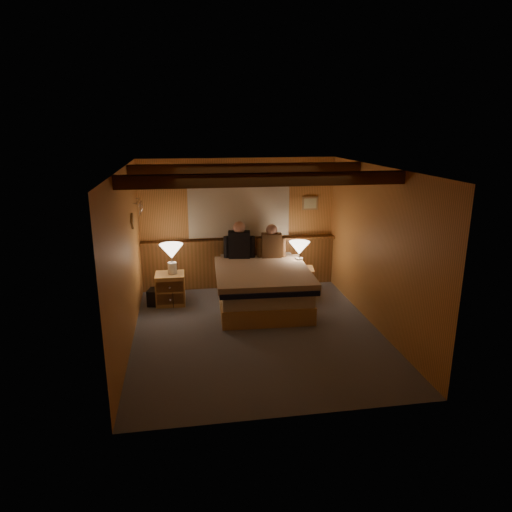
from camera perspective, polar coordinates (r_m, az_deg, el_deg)
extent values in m
plane|color=#525561|center=(6.88, 0.13, -9.39)|extent=(4.20, 4.20, 0.00)
plane|color=#D69050|center=(6.24, 0.14, 10.94)|extent=(4.20, 4.20, 0.00)
plane|color=#D78F4D|center=(8.48, -2.18, 4.05)|extent=(3.60, 0.00, 3.60)
plane|color=#D78F4D|center=(6.43, -15.91, -0.43)|extent=(0.00, 4.20, 4.20)
plane|color=#D78F4D|center=(6.97, 14.89, 0.91)|extent=(0.00, 4.20, 4.20)
plane|color=#D78F4D|center=(4.51, 4.50, -6.83)|extent=(3.60, 0.00, 3.60)
cube|color=brown|center=(8.61, -2.08, -0.92)|extent=(3.60, 0.12, 0.90)
cube|color=brown|center=(8.43, -2.06, 2.02)|extent=(3.60, 0.22, 0.04)
cylinder|color=#442611|center=(8.27, -2.17, 9.71)|extent=(2.10, 0.05, 0.05)
sphere|color=#442611|center=(8.21, -9.57, 9.46)|extent=(0.08, 0.08, 0.08)
sphere|color=#442611|center=(8.46, 5.01, 9.81)|extent=(0.08, 0.08, 0.08)
cube|color=beige|center=(8.36, -2.14, 5.97)|extent=(1.85, 0.08, 1.05)
cube|color=#442611|center=(5.66, 1.14, 9.51)|extent=(3.60, 0.15, 0.16)
cube|color=#442611|center=(7.14, -1.06, 10.84)|extent=(3.60, 0.15, 0.16)
cylinder|color=silver|center=(7.86, -14.53, 6.69)|extent=(0.03, 0.55, 0.03)
torus|color=silver|center=(7.73, -14.34, 5.66)|extent=(0.01, 0.21, 0.21)
torus|color=silver|center=(7.96, -14.20, 5.94)|extent=(0.01, 0.21, 0.21)
cube|color=#A17F50|center=(8.66, 6.77, 6.56)|extent=(0.30, 0.03, 0.25)
cube|color=beige|center=(8.65, 6.80, 6.54)|extent=(0.24, 0.01, 0.19)
cube|color=tan|center=(7.79, 0.73, -5.13)|extent=(1.52, 1.98, 0.29)
cube|color=silver|center=(7.70, 0.73, -3.34)|extent=(1.48, 1.93, 0.23)
cube|color=black|center=(7.43, 0.97, -2.90)|extent=(1.56, 1.60, 0.08)
cube|color=#D69398|center=(7.53, 0.85, -2.11)|extent=(1.61, 1.79, 0.11)
cube|color=silver|center=(8.32, -2.41, -0.50)|extent=(0.59, 0.35, 0.15)
cube|color=silver|center=(8.40, 2.54, -0.34)|extent=(0.59, 0.35, 0.15)
cube|color=tan|center=(7.94, -10.64, -4.04)|extent=(0.49, 0.45, 0.54)
cube|color=brown|center=(7.71, -10.74, -3.81)|extent=(0.44, 0.03, 0.19)
cube|color=brown|center=(7.79, -10.66, -5.30)|extent=(0.44, 0.03, 0.19)
cylinder|color=silver|center=(7.71, -10.74, -3.81)|extent=(0.03, 0.03, 0.03)
cylinder|color=silver|center=(7.79, -10.66, -5.30)|extent=(0.03, 0.03, 0.03)
cube|color=tan|center=(8.25, 5.56, -3.20)|extent=(0.52, 0.48, 0.50)
cube|color=brown|center=(8.03, 5.69, -2.98)|extent=(0.41, 0.09, 0.18)
cube|color=brown|center=(8.10, 5.65, -4.33)|extent=(0.41, 0.09, 0.18)
cylinder|color=silver|center=(8.03, 5.69, -2.98)|extent=(0.03, 0.03, 0.03)
cylinder|color=silver|center=(8.10, 5.65, -4.33)|extent=(0.03, 0.03, 0.03)
cylinder|color=white|center=(7.83, -10.42, -1.49)|extent=(0.15, 0.15, 0.20)
cylinder|color=silver|center=(7.79, -10.47, -0.57)|extent=(0.03, 0.03, 0.11)
cone|color=#FBE5C4|center=(7.75, -10.53, 0.59)|extent=(0.39, 0.39, 0.24)
cylinder|color=white|center=(8.17, 5.39, -0.85)|extent=(0.14, 0.14, 0.18)
cylinder|color=silver|center=(8.13, 5.41, -0.03)|extent=(0.02, 0.02, 0.10)
cone|color=#FBE5C4|center=(8.09, 5.44, 1.01)|extent=(0.37, 0.37, 0.22)
cube|color=black|center=(8.15, -2.11, 1.35)|extent=(0.41, 0.27, 0.50)
cylinder|color=black|center=(8.17, -3.66, 1.07)|extent=(0.12, 0.12, 0.40)
cylinder|color=black|center=(8.16, -0.55, 1.09)|extent=(0.12, 0.12, 0.40)
sphere|color=tan|center=(8.08, -2.13, 3.56)|extent=(0.22, 0.22, 0.22)
cube|color=#523721|center=(8.19, 1.95, 1.26)|extent=(0.37, 0.23, 0.46)
cylinder|color=#523721|center=(8.18, 0.54, 0.99)|extent=(0.11, 0.11, 0.37)
cylinder|color=#523721|center=(8.22, 3.36, 1.03)|extent=(0.11, 0.11, 0.37)
sphere|color=tan|center=(8.12, 1.97, 3.27)|extent=(0.20, 0.20, 0.20)
cube|color=black|center=(7.96, -11.67, -5.06)|extent=(0.50, 0.37, 0.27)
cylinder|color=black|center=(7.91, -11.74, -4.01)|extent=(0.13, 0.28, 0.07)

